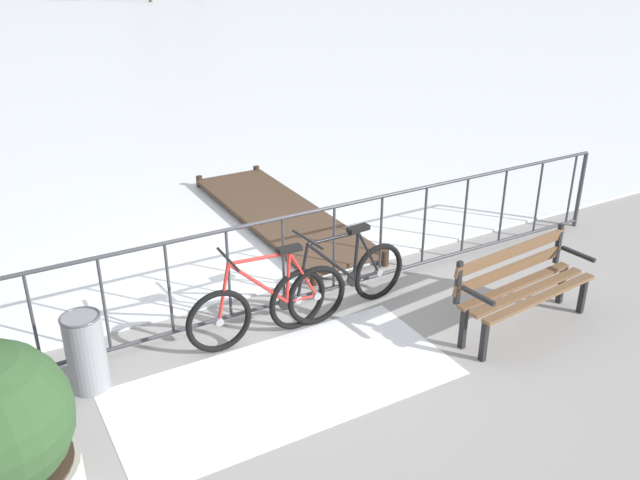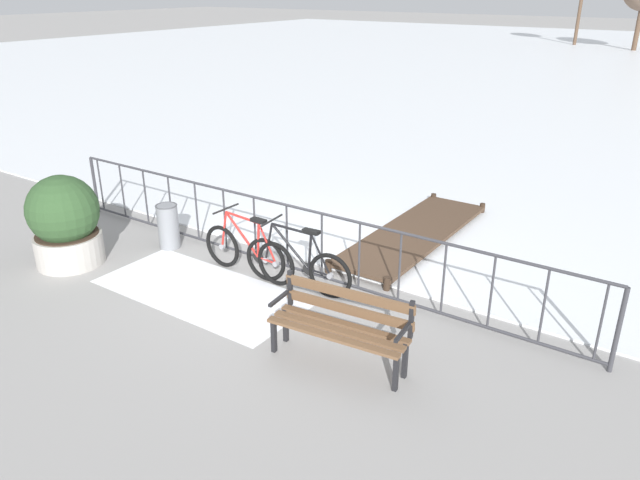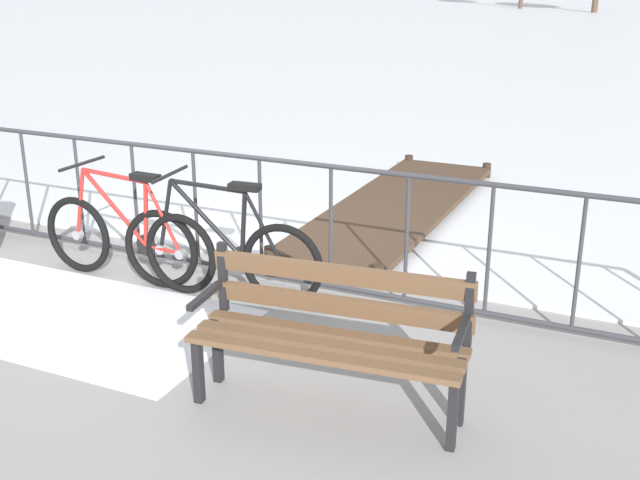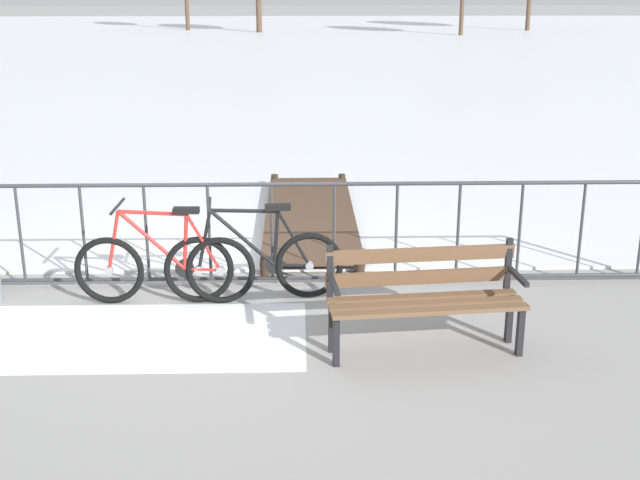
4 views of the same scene
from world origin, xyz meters
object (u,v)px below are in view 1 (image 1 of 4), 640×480
(bicycle_near_railing, at_px, (340,282))
(trash_bin, at_px, (86,352))
(park_bench, at_px, (521,281))
(bicycle_second, at_px, (270,304))

(bicycle_near_railing, bearing_deg, trash_bin, -179.93)
(park_bench, bearing_deg, bicycle_near_railing, 142.29)
(bicycle_second, xyz_separation_m, trash_bin, (-1.75, 0.06, 0.00))
(bicycle_near_railing, bearing_deg, bicycle_second, -176.00)
(bicycle_near_railing, height_order, bicycle_second, same)
(bicycle_second, height_order, park_bench, bicycle_second)
(bicycle_near_railing, xyz_separation_m, trash_bin, (-2.59, -0.00, 0.00))
(trash_bin, bearing_deg, park_bench, -15.44)
(bicycle_near_railing, distance_m, bicycle_second, 0.85)
(trash_bin, bearing_deg, bicycle_second, -1.83)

